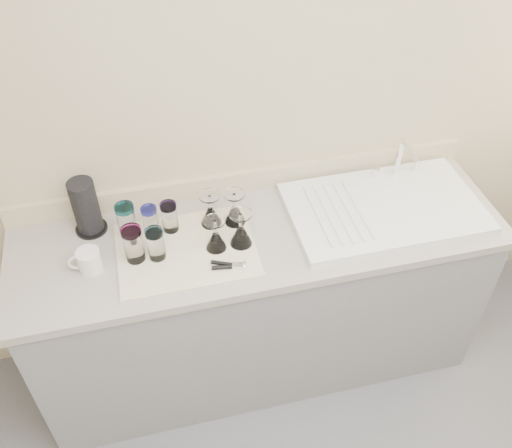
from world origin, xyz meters
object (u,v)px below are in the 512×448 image
object	(u,v)px
sink_unit	(384,207)
goblet_front_right	(241,233)
tumbler_cyan	(150,220)
goblet_back_right	(235,212)
tumbler_purple	(169,217)
paper_towel_roll	(86,207)
goblet_front_left	(216,238)
tumbler_teal	(127,221)
tumbler_blue	(156,244)
goblet_back_left	(211,214)
white_mug	(89,261)
can_opener	(229,266)
tumbler_magenta	(133,244)

from	to	relation	value
sink_unit	goblet_front_right	distance (m)	0.65
tumbler_cyan	goblet_back_right	xyz separation A→B (m)	(0.35, -0.02, -0.01)
tumbler_purple	goblet_back_right	world-z (taller)	goblet_back_right
goblet_front_right	paper_towel_roll	world-z (taller)	paper_towel_roll
paper_towel_roll	goblet_front_left	bearing A→B (deg)	-25.97
tumbler_teal	tumbler_blue	world-z (taller)	tumbler_teal
goblet_back_left	white_mug	distance (m)	0.52
tumbler_teal	white_mug	size ratio (longest dim) A/B	1.19
goblet_front_left	goblet_front_right	bearing A→B (deg)	0.57
goblet_back_left	tumbler_blue	bearing A→B (deg)	-149.98
tumbler_teal	tumbler_cyan	size ratio (longest dim) A/B	1.19
tumbler_teal	goblet_back_left	distance (m)	0.34
can_opener	goblet_front_right	bearing A→B (deg)	57.13
sink_unit	tumbler_purple	size ratio (longest dim) A/B	6.03
sink_unit	goblet_front_right	size ratio (longest dim) A/B	5.04
tumbler_cyan	tumbler_magenta	xyz separation A→B (m)	(-0.08, -0.14, 0.01)
tumbler_cyan	sink_unit	bearing A→B (deg)	-5.69
tumbler_cyan	white_mug	world-z (taller)	tumbler_cyan
can_opener	sink_unit	bearing A→B (deg)	13.26
goblet_back_right	paper_towel_roll	distance (m)	0.60
tumbler_purple	can_opener	world-z (taller)	tumbler_purple
goblet_back_right	white_mug	size ratio (longest dim) A/B	1.19
tumbler_purple	goblet_front_right	size ratio (longest dim) A/B	0.84
goblet_back_left	white_mug	size ratio (longest dim) A/B	1.18
goblet_back_left	tumbler_purple	bearing A→B (deg)	178.51
tumbler_cyan	can_opener	bearing A→B (deg)	-45.09
goblet_front_left	goblet_front_right	world-z (taller)	goblet_front_right
tumbler_purple	goblet_front_right	bearing A→B (deg)	-29.29
goblet_back_right	tumbler_blue	bearing A→B (deg)	-159.75
tumbler_cyan	paper_towel_roll	bearing A→B (deg)	160.77
goblet_back_right	tumbler_teal	bearing A→B (deg)	176.47
tumbler_blue	can_opener	world-z (taller)	tumbler_blue
tumbler_magenta	tumbler_blue	size ratio (longest dim) A/B	1.12
goblet_back_right	can_opener	size ratio (longest dim) A/B	1.16
tumbler_blue	can_opener	size ratio (longest dim) A/B	1.05
tumbler_blue	goblet_front_right	distance (m)	0.34
tumbler_blue	goblet_front_right	xyz separation A→B (m)	(0.34, -0.00, -0.02)
tumbler_teal	goblet_front_left	size ratio (longest dim) A/B	1.03
tumbler_cyan	goblet_front_left	xyz separation A→B (m)	(0.24, -0.15, -0.02)
goblet_front_right	white_mug	world-z (taller)	goblet_front_right
goblet_back_left	paper_towel_roll	size ratio (longest dim) A/B	0.62
goblet_back_left	goblet_front_left	world-z (taller)	goblet_back_left
sink_unit	tumbler_cyan	distance (m)	0.99
tumbler_blue	paper_towel_roll	bearing A→B (deg)	137.26
goblet_front_left	tumbler_blue	bearing A→B (deg)	178.67
goblet_back_left	goblet_back_right	xyz separation A→B (m)	(0.10, -0.01, 0.00)
goblet_front_left	tumbler_purple	bearing A→B (deg)	137.44
can_opener	white_mug	world-z (taller)	white_mug
tumbler_purple	goblet_front_left	distance (m)	0.22
goblet_back_left	can_opener	bearing A→B (deg)	-85.79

